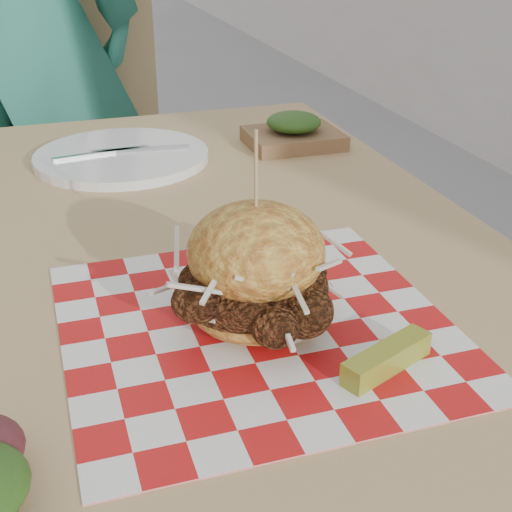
# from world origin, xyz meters

# --- Properties ---
(patio_table) EXTENTS (0.80, 1.20, 0.75)m
(patio_table) POSITION_xyz_m (0.08, -0.03, 0.67)
(patio_table) COLOR tan
(patio_table) RESTS_ON ground
(patio_chair) EXTENTS (0.49, 0.50, 0.95)m
(patio_chair) POSITION_xyz_m (0.06, 1.04, 0.55)
(patio_chair) COLOR tan
(patio_chair) RESTS_ON ground
(paper_liner) EXTENTS (0.36, 0.36, 0.00)m
(paper_liner) POSITION_xyz_m (0.13, -0.21, 0.75)
(paper_liner) COLOR red
(paper_liner) RESTS_ON patio_table
(sandwich) EXTENTS (0.17, 0.17, 0.19)m
(sandwich) POSITION_xyz_m (0.13, -0.21, 0.80)
(sandwich) COLOR gold
(sandwich) RESTS_ON paper_liner
(pickle_spear) EXTENTS (0.10, 0.06, 0.02)m
(pickle_spear) POSITION_xyz_m (0.21, -0.31, 0.76)
(pickle_spear) COLOR olive
(pickle_spear) RESTS_ON paper_liner
(place_setting) EXTENTS (0.27, 0.27, 0.02)m
(place_setting) POSITION_xyz_m (0.08, 0.31, 0.76)
(place_setting) COLOR white
(place_setting) RESTS_ON patio_table
(kraft_tray) EXTENTS (0.15, 0.12, 0.06)m
(kraft_tray) POSITION_xyz_m (0.36, 0.31, 0.77)
(kraft_tray) COLOR brown
(kraft_tray) RESTS_ON patio_table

